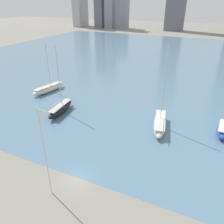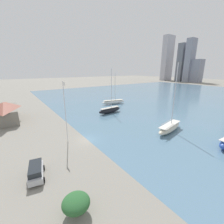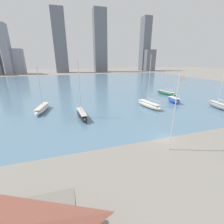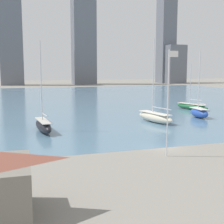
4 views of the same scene
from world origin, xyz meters
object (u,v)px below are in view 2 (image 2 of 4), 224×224
object	(u,v)px
sailboat_white	(113,102)
sailboat_cream	(170,127)
flag_pole	(65,111)
parked_suv_silver	(36,171)
sailboat_black	(110,110)
boat_shed	(5,112)

from	to	relation	value
sailboat_white	sailboat_cream	xyz separation A→B (m)	(32.29, -6.22, 0.08)
flag_pole	sailboat_cream	size ratio (longest dim) A/B	0.78
sailboat_white	parked_suv_silver	size ratio (longest dim) A/B	2.68
sailboat_black	parked_suv_silver	bearing A→B (deg)	-57.43
sailboat_white	sailboat_black	distance (m)	13.97
sailboat_cream	sailboat_black	bearing A→B (deg)	176.41
parked_suv_silver	sailboat_black	bearing A→B (deg)	48.94
boat_shed	flag_pole	size ratio (longest dim) A/B	1.11
sailboat_cream	parked_suv_silver	size ratio (longest dim) A/B	3.34
flag_pole	sailboat_black	size ratio (longest dim) A/B	0.84
sailboat_cream	sailboat_white	bearing A→B (deg)	158.02
parked_suv_silver	sailboat_cream	bearing A→B (deg)	9.24
sailboat_white	sailboat_cream	bearing A→B (deg)	0.76
boat_shed	sailboat_black	world-z (taller)	sailboat_black
flag_pole	sailboat_white	size ratio (longest dim) A/B	0.97
flag_pole	sailboat_black	bearing A→B (deg)	123.27
boat_shed	flag_pole	xyz separation A→B (m)	(23.19, 10.35, 3.98)
boat_shed	sailboat_cream	world-z (taller)	sailboat_cream
flag_pole	sailboat_black	world-z (taller)	sailboat_black
flag_pole	sailboat_white	xyz separation A→B (m)	(-23.29, 28.37, -5.80)
flag_pole	sailboat_cream	bearing A→B (deg)	67.89
flag_pole	parked_suv_silver	xyz separation A→B (m)	(8.10, -7.31, -5.75)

